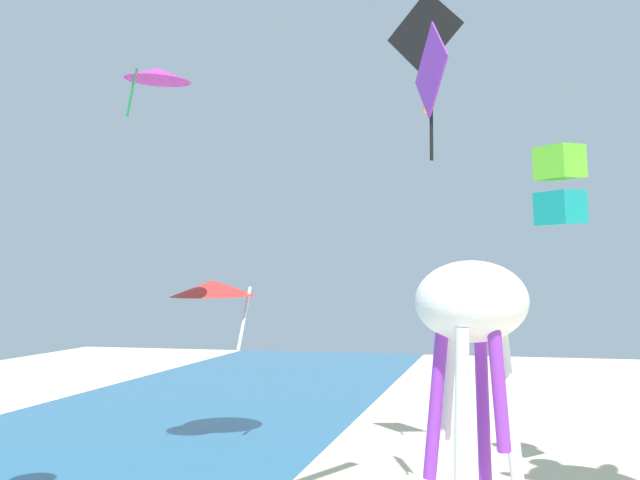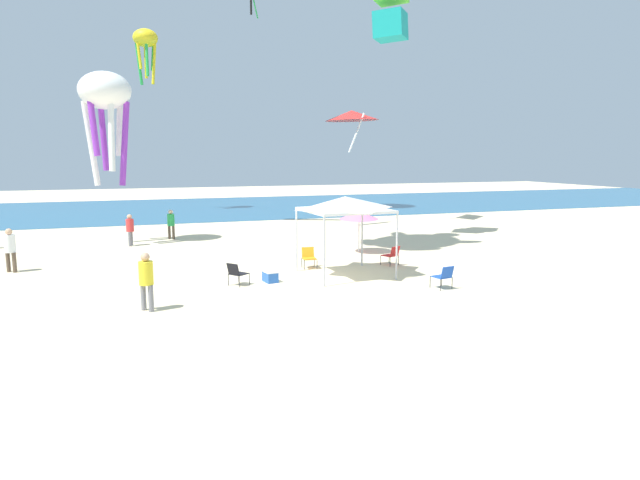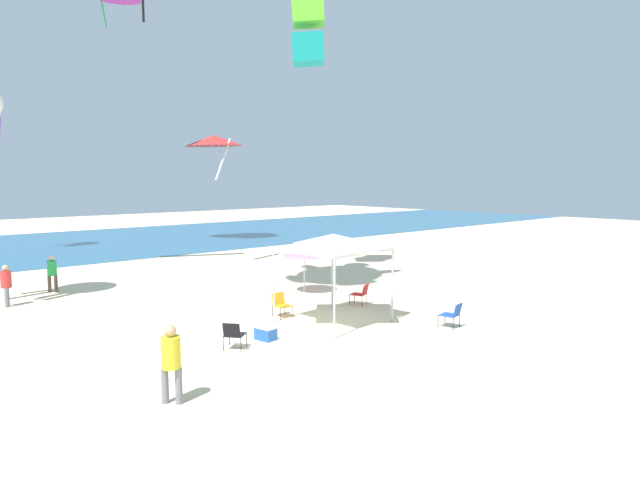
{
  "view_description": "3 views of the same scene",
  "coord_description": "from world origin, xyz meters",
  "px_view_note": "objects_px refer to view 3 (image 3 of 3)",
  "views": [
    {
      "loc": [
        -22.43,
        10.1,
        8.07
      ],
      "look_at": [
        1.09,
        15.84,
        9.44
      ],
      "focal_mm": 41.4,
      "sensor_mm": 36.0,
      "label": 1
    },
    {
      "loc": [
        -4.63,
        -18.95,
        4.52
      ],
      "look_at": [
        1.62,
        -0.6,
        1.53
      ],
      "focal_mm": 31.03,
      "sensor_mm": 36.0,
      "label": 2
    },
    {
      "loc": [
        -9.56,
        -13.1,
        4.81
      ],
      "look_at": [
        4.0,
        2.08,
        2.54
      ],
      "focal_mm": 30.9,
      "sensor_mm": 36.0,
      "label": 3
    }
  ],
  "objects_px": {
    "beach_umbrella": "(304,251)",
    "person_near_umbrella": "(6,282)",
    "folding_chair_facing_ocean": "(361,293)",
    "folding_chair_near_cooler": "(281,303)",
    "folding_chair_right_of_tent": "(234,333)",
    "cooler_box": "(266,333)",
    "kite_delta_red": "(214,141)",
    "person_kite_handler": "(171,358)",
    "canopy_tent": "(333,243)",
    "folding_chair_left_of_tent": "(453,313)",
    "person_far_stroller": "(52,270)",
    "kite_box_lime": "(308,30)"
  },
  "relations": [
    {
      "from": "folding_chair_left_of_tent",
      "to": "kite_box_lime",
      "type": "distance_m",
      "value": 15.92
    },
    {
      "from": "person_far_stroller",
      "to": "kite_delta_red",
      "type": "height_order",
      "value": "kite_delta_red"
    },
    {
      "from": "folding_chair_facing_ocean",
      "to": "folding_chair_near_cooler",
      "type": "relative_size",
      "value": 1.0
    },
    {
      "from": "canopy_tent",
      "to": "beach_umbrella",
      "type": "xyz_separation_m",
      "value": [
        2.39,
        4.33,
        -0.94
      ]
    },
    {
      "from": "folding_chair_facing_ocean",
      "to": "person_far_stroller",
      "type": "distance_m",
      "value": 13.18
    },
    {
      "from": "folding_chair_near_cooler",
      "to": "folding_chair_facing_ocean",
      "type": "bearing_deg",
      "value": -4.59
    },
    {
      "from": "folding_chair_facing_ocean",
      "to": "person_far_stroller",
      "type": "height_order",
      "value": "person_far_stroller"
    },
    {
      "from": "folding_chair_left_of_tent",
      "to": "cooler_box",
      "type": "xyz_separation_m",
      "value": [
        -5.33,
        2.93,
        -0.27
      ]
    },
    {
      "from": "folding_chair_facing_ocean",
      "to": "kite_box_lime",
      "type": "bearing_deg",
      "value": -136.29
    },
    {
      "from": "person_far_stroller",
      "to": "kite_box_lime",
      "type": "bearing_deg",
      "value": 25.02
    },
    {
      "from": "folding_chair_facing_ocean",
      "to": "person_far_stroller",
      "type": "xyz_separation_m",
      "value": [
        -8.1,
        10.39,
        0.46
      ]
    },
    {
      "from": "person_kite_handler",
      "to": "folding_chair_near_cooler",
      "type": "bearing_deg",
      "value": 83.75
    },
    {
      "from": "folding_chair_left_of_tent",
      "to": "person_kite_handler",
      "type": "relative_size",
      "value": 0.47
    },
    {
      "from": "canopy_tent",
      "to": "kite_box_lime",
      "type": "bearing_deg",
      "value": 54.61
    },
    {
      "from": "beach_umbrella",
      "to": "folding_chair_right_of_tent",
      "type": "distance_m",
      "value": 8.17
    },
    {
      "from": "folding_chair_facing_ocean",
      "to": "kite_delta_red",
      "type": "bearing_deg",
      "value": -130.44
    },
    {
      "from": "person_kite_handler",
      "to": "cooler_box",
      "type": "bearing_deg",
      "value": 78.95
    },
    {
      "from": "kite_box_lime",
      "to": "canopy_tent",
      "type": "bearing_deg",
      "value": 5.29
    },
    {
      "from": "person_kite_handler",
      "to": "folding_chair_right_of_tent",
      "type": "bearing_deg",
      "value": 86.03
    },
    {
      "from": "folding_chair_facing_ocean",
      "to": "person_near_umbrella",
      "type": "distance_m",
      "value": 13.42
    },
    {
      "from": "beach_umbrella",
      "to": "person_near_umbrella",
      "type": "xyz_separation_m",
      "value": [
        -10.06,
        5.52,
        -0.83
      ]
    },
    {
      "from": "beach_umbrella",
      "to": "cooler_box",
      "type": "relative_size",
      "value": 2.94
    },
    {
      "from": "kite_delta_red",
      "to": "beach_umbrella",
      "type": "bearing_deg",
      "value": 168.56
    },
    {
      "from": "canopy_tent",
      "to": "person_near_umbrella",
      "type": "height_order",
      "value": "canopy_tent"
    },
    {
      "from": "folding_chair_near_cooler",
      "to": "kite_delta_red",
      "type": "relative_size",
      "value": 0.16
    },
    {
      "from": "person_near_umbrella",
      "to": "kite_delta_red",
      "type": "relative_size",
      "value": 0.31
    },
    {
      "from": "beach_umbrella",
      "to": "kite_delta_red",
      "type": "bearing_deg",
      "value": 68.95
    },
    {
      "from": "folding_chair_facing_ocean",
      "to": "kite_delta_red",
      "type": "xyz_separation_m",
      "value": [
        7.5,
        23.04,
        7.25
      ]
    },
    {
      "from": "folding_chair_left_of_tent",
      "to": "cooler_box",
      "type": "distance_m",
      "value": 6.09
    },
    {
      "from": "beach_umbrella",
      "to": "cooler_box",
      "type": "bearing_deg",
      "value": -139.79
    },
    {
      "from": "folding_chair_right_of_tent",
      "to": "kite_delta_red",
      "type": "xyz_separation_m",
      "value": [
        14.21,
        24.52,
        7.25
      ]
    },
    {
      "from": "kite_delta_red",
      "to": "folding_chair_facing_ocean",
      "type": "bearing_deg",
      "value": 171.58
    },
    {
      "from": "person_kite_handler",
      "to": "kite_box_lime",
      "type": "bearing_deg",
      "value": 88.02
    },
    {
      "from": "person_far_stroller",
      "to": "kite_box_lime",
      "type": "height_order",
      "value": "kite_box_lime"
    },
    {
      "from": "folding_chair_left_of_tent",
      "to": "folding_chair_near_cooler",
      "type": "bearing_deg",
      "value": -66.86
    },
    {
      "from": "folding_chair_left_of_tent",
      "to": "kite_delta_red",
      "type": "distance_m",
      "value": 29.24
    },
    {
      "from": "person_near_umbrella",
      "to": "person_far_stroller",
      "type": "xyz_separation_m",
      "value": [
        2.1,
        1.67,
        0.0
      ]
    },
    {
      "from": "beach_umbrella",
      "to": "cooler_box",
      "type": "height_order",
      "value": "beach_umbrella"
    },
    {
      "from": "canopy_tent",
      "to": "person_near_umbrella",
      "type": "relative_size",
      "value": 1.95
    },
    {
      "from": "folding_chair_facing_ocean",
      "to": "cooler_box",
      "type": "relative_size",
      "value": 1.2
    },
    {
      "from": "beach_umbrella",
      "to": "kite_delta_red",
      "type": "xyz_separation_m",
      "value": [
        7.64,
        19.84,
        5.96
      ]
    },
    {
      "from": "person_kite_handler",
      "to": "kite_box_lime",
      "type": "height_order",
      "value": "kite_box_lime"
    },
    {
      "from": "cooler_box",
      "to": "kite_box_lime",
      "type": "height_order",
      "value": "kite_box_lime"
    },
    {
      "from": "folding_chair_facing_ocean",
      "to": "cooler_box",
      "type": "distance_m",
      "value": 5.63
    },
    {
      "from": "beach_umbrella",
      "to": "folding_chair_right_of_tent",
      "type": "relative_size",
      "value": 2.45
    },
    {
      "from": "person_near_umbrella",
      "to": "person_kite_handler",
      "type": "distance_m",
      "value": 12.5
    },
    {
      "from": "folding_chair_facing_ocean",
      "to": "person_far_stroller",
      "type": "bearing_deg",
      "value": -74.48
    },
    {
      "from": "folding_chair_left_of_tent",
      "to": "folding_chair_near_cooler",
      "type": "xyz_separation_m",
      "value": [
        -3.26,
        4.87,
        0.0
      ]
    },
    {
      "from": "canopy_tent",
      "to": "beach_umbrella",
      "type": "relative_size",
      "value": 1.55
    },
    {
      "from": "cooler_box",
      "to": "beach_umbrella",
      "type": "bearing_deg",
      "value": 40.21
    }
  ]
}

